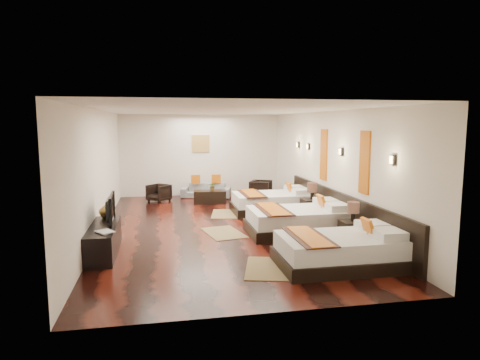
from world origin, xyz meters
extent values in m
cube|color=black|center=(0.00, 0.00, 0.00)|extent=(5.50, 9.50, 0.01)
cube|color=white|center=(0.00, 0.00, 2.80)|extent=(5.50, 9.50, 0.01)
cube|color=silver|center=(0.00, 4.75, 1.40)|extent=(5.50, 0.01, 2.80)
cube|color=silver|center=(-2.75, 0.00, 1.40)|extent=(0.01, 9.50, 2.80)
cube|color=silver|center=(2.75, 0.00, 1.40)|extent=(0.01, 9.50, 2.80)
cube|color=black|center=(2.71, -0.80, 0.45)|extent=(0.08, 6.60, 0.90)
cube|color=black|center=(1.67, -3.17, 0.11)|extent=(2.19, 1.36, 0.23)
cube|color=white|center=(1.67, -3.17, 0.39)|extent=(2.09, 1.25, 0.31)
cube|color=#D1640E|center=(2.19, -3.17, 0.67)|extent=(0.16, 0.33, 0.34)
cube|color=#38190F|center=(1.10, -3.17, 0.55)|extent=(0.57, 1.38, 0.02)
cube|color=#D1640E|center=(1.10, -3.17, 0.57)|extent=(0.40, 1.38, 0.02)
cube|color=black|center=(1.67, -0.92, 0.12)|extent=(2.30, 1.43, 0.24)
cube|color=white|center=(1.67, -0.92, 0.41)|extent=(2.20, 1.32, 0.33)
cube|color=#D1640E|center=(2.22, -0.92, 0.70)|extent=(0.17, 0.35, 0.35)
cube|color=#38190F|center=(1.07, -0.92, 0.58)|extent=(0.60, 1.45, 0.02)
cube|color=#D1640E|center=(1.07, -0.92, 0.60)|extent=(0.42, 1.45, 0.02)
cube|color=black|center=(1.67, 1.42, 0.12)|extent=(2.20, 1.36, 0.23)
cube|color=white|center=(1.67, 1.42, 0.39)|extent=(2.10, 1.26, 0.31)
cube|color=#D1640E|center=(2.19, 1.42, 0.67)|extent=(0.16, 0.34, 0.34)
cube|color=#38190F|center=(1.09, 1.42, 0.56)|extent=(0.58, 1.38, 0.02)
cube|color=#D1640E|center=(1.09, 1.42, 0.57)|extent=(0.40, 1.38, 0.02)
cube|color=black|center=(2.44, -2.05, 0.26)|extent=(0.46, 0.46, 0.51)
cylinder|color=black|center=(2.44, -2.05, 0.62)|extent=(0.08, 0.08, 0.21)
cylinder|color=#3F2619|center=(2.44, -2.05, 0.80)|extent=(0.25, 0.25, 0.23)
cube|color=black|center=(2.44, 0.31, 0.27)|extent=(0.49, 0.49, 0.55)
cylinder|color=black|center=(2.44, 0.31, 0.66)|extent=(0.09, 0.09, 0.22)
cylinder|color=#3F2619|center=(2.44, 0.31, 0.86)|extent=(0.26, 0.26, 0.24)
cube|color=olive|center=(0.39, -3.06, 0.01)|extent=(1.04, 1.35, 0.01)
cube|color=olive|center=(0.00, -0.57, 0.01)|extent=(0.97, 1.32, 0.01)
cube|color=olive|center=(0.36, 1.44, 0.01)|extent=(0.96, 1.32, 0.01)
cube|color=black|center=(-2.50, -1.68, 0.28)|extent=(0.50, 1.80, 0.55)
imported|color=black|center=(-2.45, -1.42, 0.83)|extent=(0.16, 0.99, 0.57)
imported|color=black|center=(-2.50, -2.27, 0.57)|extent=(0.39, 0.41, 0.03)
imported|color=brown|center=(-2.50, -0.95, 0.73)|extent=(0.39, 0.39, 0.35)
imported|color=gray|center=(0.11, 4.19, 0.24)|extent=(1.75, 1.07, 0.48)
imported|color=black|center=(-1.46, 3.70, 0.28)|extent=(0.86, 0.86, 0.56)
imported|color=black|center=(1.89, 3.63, 0.31)|extent=(0.90, 0.89, 0.62)
cube|color=black|center=(0.11, 3.14, 0.20)|extent=(1.04, 0.59, 0.40)
imported|color=#296020|center=(0.21, 3.17, 0.54)|extent=(0.25, 0.22, 0.28)
cube|color=#D86014|center=(2.73, -1.90, 1.70)|extent=(0.04, 0.40, 1.30)
cube|color=#D86014|center=(2.73, 0.30, 1.70)|extent=(0.04, 0.40, 1.30)
cube|color=black|center=(2.71, -3.00, 1.85)|extent=(0.06, 0.12, 0.18)
cube|color=#FFD18C|center=(2.68, -3.00, 1.85)|extent=(0.02, 0.10, 0.14)
cube|color=black|center=(2.71, -0.80, 1.85)|extent=(0.06, 0.12, 0.18)
cube|color=#FFD18C|center=(2.68, -0.80, 1.85)|extent=(0.02, 0.10, 0.14)
cube|color=black|center=(2.71, 1.40, 1.85)|extent=(0.06, 0.12, 0.18)
cube|color=#FFD18C|center=(2.68, 1.40, 1.85)|extent=(0.02, 0.10, 0.14)
cube|color=black|center=(2.71, 2.30, 1.85)|extent=(0.06, 0.12, 0.18)
cube|color=#FFD18C|center=(2.68, 2.30, 1.85)|extent=(0.02, 0.10, 0.14)
cube|color=#AD873F|center=(0.00, 4.73, 1.80)|extent=(0.60, 0.04, 0.60)
camera|label=1|loc=(-1.40, -9.89, 2.50)|focal=31.56mm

